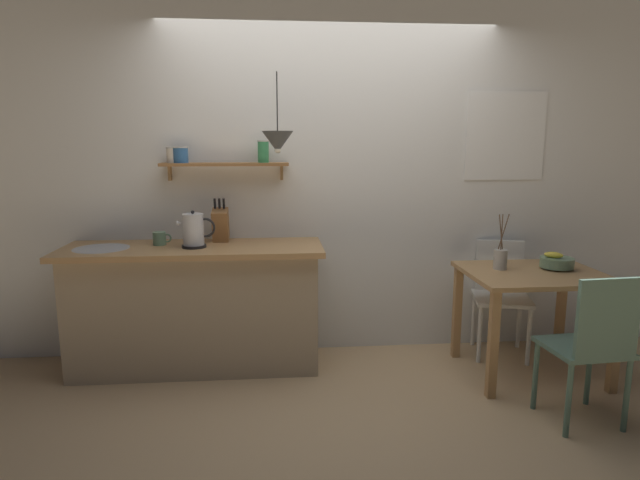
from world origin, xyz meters
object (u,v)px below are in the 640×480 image
Objects in this scene: dining_table at (533,288)px; twig_vase at (500,258)px; dining_chair_far at (500,290)px; pendant_lamp at (278,142)px; knife_block at (220,224)px; fruit_bowl at (557,262)px; electric_kettle at (194,231)px; coffee_mug_by_sink at (160,238)px; dining_chair_near at (592,342)px.

dining_table is 2.35× the size of twig_vase.
dining_chair_far is 1.65× the size of pendant_lamp.
knife_block is at bearing 178.75° from dining_chair_far.
fruit_bowl is 2.13m from pendant_lamp.
dining_chair_far is 2.38m from electric_kettle.
twig_vase is at bearing -2.84° from pendant_lamp.
fruit_bowl is 2.43m from knife_block.
dining_table is at bearing -24.84° from twig_vase.
pendant_lamp reaches higher than knife_block.
coffee_mug_by_sink is at bearing -168.23° from knife_block.
twig_vase is at bearing -116.49° from dining_chair_far.
dining_chair_far is at bearing 91.95° from dining_chair_near.
dining_table is 0.74m from dining_chair_near.
knife_block reaches higher than fruit_bowl.
dining_chair_near is at bearing -76.36° from twig_vase.
knife_block is at bearing 50.57° from electric_kettle.
dining_table is 2.28m from knife_block.
twig_vase is 1.76m from pendant_lamp.
knife_block reaches higher than twig_vase.
pendant_lamp reaches higher than dining_table.
coffee_mug_by_sink is 0.25× the size of pendant_lamp.
pendant_lamp is (-1.72, -0.25, 1.14)m from dining_chair_far.
knife_block is at bearing 11.77° from coffee_mug_by_sink.
dining_table is at bearing -161.13° from fruit_bowl.
twig_vase reaches higher than coffee_mug_by_sink.
coffee_mug_by_sink is (-2.61, 1.11, 0.44)m from dining_chair_near.
fruit_bowl is 0.40m from twig_vase.
dining_table is at bearing -6.50° from electric_kettle.
dining_table is at bearing 89.57° from dining_chair_near.
coffee_mug_by_sink is at bearing 156.87° from dining_chair_near.
fruit_bowl is (0.24, -0.35, 0.30)m from dining_chair_far.
dining_table is 1.01× the size of dining_chair_near.
dining_chair_near is 0.91m from twig_vase.
dining_chair_near is 2.32× the size of twig_vase.
electric_kettle is at bearing -176.22° from dining_chair_far.
coffee_mug_by_sink is (-0.42, -0.09, -0.08)m from knife_block.
dining_chair_far is 3.78× the size of fruit_bowl.
twig_vase reaches higher than dining_table.
electric_kettle is at bearing 175.41° from twig_vase.
fruit_bowl is (0.20, 0.80, 0.28)m from dining_chair_near.
electric_kettle is (-2.35, 1.00, 0.51)m from dining_chair_near.
fruit_bowl is at bearing 18.87° from dining_table.
twig_vase is at bearing -4.59° from electric_kettle.
dining_chair_near is 2.81× the size of knife_block.
twig_vase reaches higher than dining_chair_near.
twig_vase is 2.43m from coffee_mug_by_sink.
fruit_bowl is (0.19, 0.07, 0.17)m from dining_table.
dining_table is 0.44m from dining_chair_far.
knife_block is (-2.15, 0.05, 0.54)m from dining_chair_far.
knife_block is 2.48× the size of coffee_mug_by_sink.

